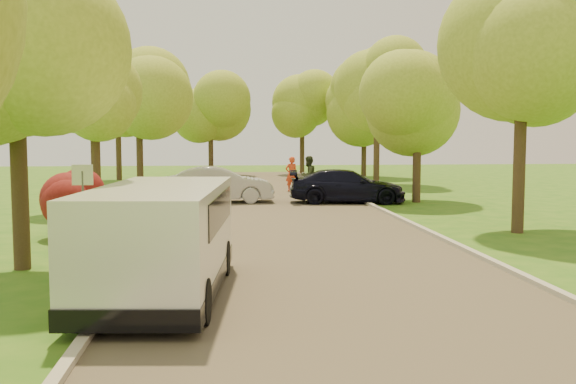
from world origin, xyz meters
name	(u,v)px	position (x,y,z in m)	size (l,w,h in m)	color
ground	(320,272)	(0.00, 0.00, 0.00)	(100.00, 100.00, 0.00)	#2E6718
road	(285,222)	(0.00, 8.00, 0.01)	(8.00, 60.00, 0.01)	#4C4438
curb_left	(164,222)	(-4.05, 8.00, 0.06)	(0.18, 60.00, 0.12)	#B2AD9E
curb_right	(402,219)	(4.05, 8.00, 0.06)	(0.18, 60.00, 0.12)	#B2AD9E
street_sign	(83,187)	(-5.80, 4.00, 1.56)	(0.55, 0.06, 2.17)	#59595E
red_shrub	(77,199)	(-6.30, 5.50, 1.10)	(1.70, 1.70, 1.95)	#382619
tree_l_mida	(24,31)	(-6.30, 1.00, 5.17)	(4.71, 4.60, 7.39)	#382619
tree_l_midb	(99,93)	(-6.81, 12.00, 4.59)	(4.30, 4.20, 6.62)	#382619
tree_l_far	(142,89)	(-6.39, 22.00, 5.47)	(4.92, 4.80, 7.79)	#382619
tree_r_mida	(530,48)	(7.02, 5.00, 5.54)	(5.13, 5.00, 7.95)	#382619
tree_r_midb	(422,91)	(6.60, 14.00, 4.88)	(4.51, 4.40, 7.01)	#382619
tree_r_far	(381,86)	(7.23, 24.00, 5.83)	(5.33, 5.20, 8.34)	#382619
tree_bg_a	(121,99)	(-8.78, 30.00, 5.31)	(5.12, 5.00, 7.72)	#382619
tree_bg_b	(367,99)	(8.22, 32.00, 5.54)	(5.12, 5.00, 7.95)	#382619
tree_bg_c	(213,107)	(-2.79, 34.00, 5.02)	(4.92, 4.80, 7.33)	#382619
tree_bg_d	(305,105)	(4.22, 36.00, 5.31)	(5.12, 5.00, 7.72)	#382619
minivan	(161,238)	(-3.20, -1.73, 1.07)	(2.64, 5.63, 2.03)	white
silver_sedan	(218,185)	(-2.30, 14.70, 0.79)	(1.67, 4.79, 1.58)	#A6A6AB
dark_sedan	(347,186)	(3.30, 14.03, 0.73)	(2.05, 5.05, 1.47)	black
longboard	(209,243)	(-2.45, 3.47, 0.10)	(0.26, 0.88, 0.10)	black
skateboarder	(209,210)	(-2.45, 3.47, 0.97)	(1.11, 0.64, 1.72)	slate
person_striped	(291,174)	(1.48, 19.99, 0.92)	(0.67, 0.44, 1.84)	red
person_olive	(308,176)	(2.11, 17.90, 0.97)	(0.94, 0.73, 1.94)	#2E3721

